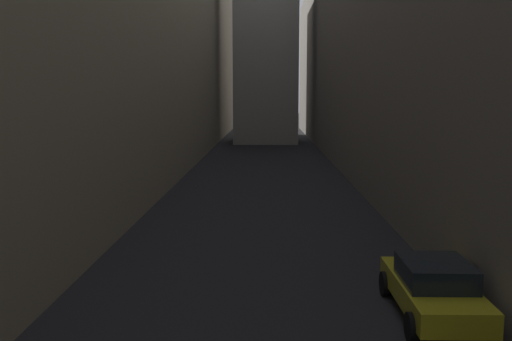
# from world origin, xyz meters

# --- Properties ---
(ground_plane) EXTENTS (264.00, 264.00, 0.00)m
(ground_plane) POSITION_xyz_m (0.00, 48.00, 0.00)
(ground_plane) COLOR black
(building_block_left) EXTENTS (15.46, 108.00, 21.79)m
(building_block_left) POSITION_xyz_m (-13.23, 50.00, 10.90)
(building_block_left) COLOR gray
(building_block_left) RESTS_ON ground
(building_block_right) EXTENTS (12.32, 108.00, 19.40)m
(building_block_right) POSITION_xyz_m (11.66, 50.00, 9.70)
(building_block_right) COLOR #60594F
(building_block_right) RESTS_ON ground
(parked_car_right_far) EXTENTS (1.97, 4.31, 1.47)m
(parked_car_right_far) POSITION_xyz_m (4.40, 22.95, 0.76)
(parked_car_right_far) COLOR #A59919
(parked_car_right_far) RESTS_ON ground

